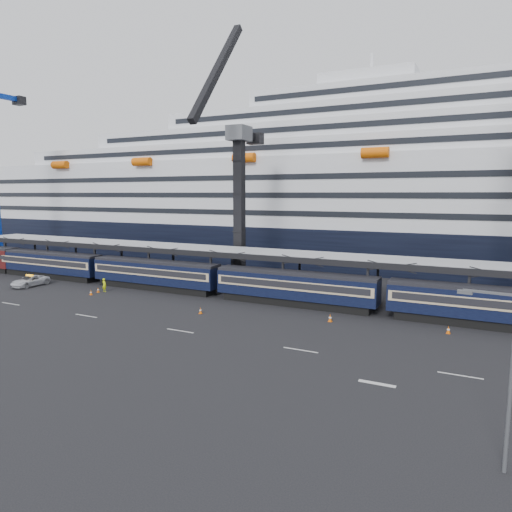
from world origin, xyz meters
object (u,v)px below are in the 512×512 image
object	(u,v)px
pickup_truck	(30,281)
worker	(104,285)
street_lamp	(506,372)
train	(323,289)

from	to	relation	value
pickup_truck	worker	xyz separation A→B (m)	(11.95, 1.83, 0.17)
pickup_truck	street_lamp	size ratio (longest dim) A/B	0.62
pickup_truck	street_lamp	xyz separation A→B (m)	(57.05, -19.40, 4.08)
worker	train	bearing A→B (deg)	-161.69
train	pickup_truck	xyz separation A→B (m)	(-40.36, -6.00, -1.47)
worker	street_lamp	distance (m)	50.00
worker	street_lamp	bearing A→B (deg)	164.75
pickup_truck	worker	size ratio (longest dim) A/B	2.93
pickup_truck	worker	world-z (taller)	worker
train	worker	xyz separation A→B (m)	(-28.41, -4.17, -1.31)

